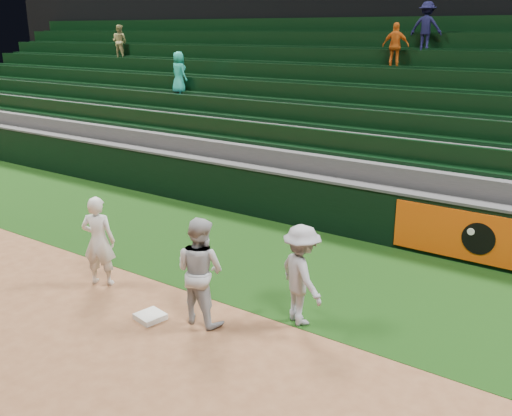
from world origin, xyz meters
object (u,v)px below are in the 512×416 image
(first_base, at_px, (150,316))
(baserunner, at_px, (200,271))
(first_baseman, at_px, (99,241))
(base_coach, at_px, (301,275))

(first_base, xyz_separation_m, baserunner, (0.71, 0.44, 0.83))
(first_base, distance_m, baserunner, 1.17)
(baserunner, bearing_deg, first_baseman, -0.09)
(baserunner, xyz_separation_m, base_coach, (1.32, 0.87, -0.05))
(first_base, height_order, baserunner, baserunner)
(baserunner, bearing_deg, base_coach, -146.19)
(first_base, bearing_deg, baserunner, 31.76)
(base_coach, bearing_deg, first_base, 63.67)
(first_baseman, relative_size, base_coach, 1.03)
(first_base, relative_size, base_coach, 0.25)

